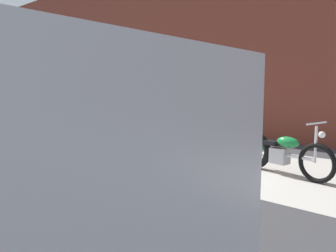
{
  "coord_description": "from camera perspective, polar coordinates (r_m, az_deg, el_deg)",
  "views": [
    {
      "loc": [
        5.32,
        -4.37,
        1.63
      ],
      "look_at": [
        0.38,
        1.07,
        0.75
      ],
      "focal_mm": 36.07,
      "sensor_mm": 36.0,
      "label": 1
    }
  ],
  "objects": [
    {
      "name": "motorcycle_green",
      "position": [
        6.62,
        17.82,
        -4.23
      ],
      "size": [
        1.99,
        0.7,
        1.03
      ],
      "rotation": [
        0.0,
        0.0,
        -0.2
      ],
      "color": "black",
      "rests_on": "ground"
    },
    {
      "name": "motorcycle_purple",
      "position": [
        9.31,
        -8.95,
        -0.85
      ],
      "size": [
        2.01,
        0.58,
        1.03
      ],
      "rotation": [
        0.0,
        0.0,
        3.24
      ],
      "color": "black",
      "rests_on": "ground"
    },
    {
      "name": "motorcycle_orange",
      "position": [
        7.53,
        -0.04,
        -2.58
      ],
      "size": [
        1.92,
        0.88,
        1.03
      ],
      "rotation": [
        0.0,
        0.0,
        0.34
      ],
      "color": "black",
      "rests_on": "ground"
    },
    {
      "name": "ground_plane",
      "position": [
        7.07,
        -8.22,
        -6.57
      ],
      "size": [
        80.0,
        80.0,
        0.0
      ],
      "primitive_type": "plane",
      "color": "#38383A"
    },
    {
      "name": "brick_building_wall",
      "position": [
        11.05,
        13.46,
        14.45
      ],
      "size": [
        36.0,
        0.5,
        6.26
      ],
      "primitive_type": "cube",
      "color": "brown",
      "rests_on": "ground"
    },
    {
      "name": "sidewalk_slab",
      "position": [
        8.27,
        1.19,
        -4.52
      ],
      "size": [
        36.0,
        3.5,
        0.01
      ],
      "primitive_type": "cube",
      "color": "#B2ADA3",
      "rests_on": "ground"
    }
  ]
}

